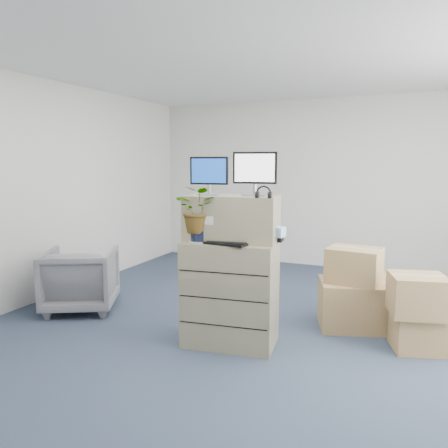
{
  "coord_description": "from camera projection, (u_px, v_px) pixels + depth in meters",
  "views": [
    {
      "loc": [
        1.29,
        -3.86,
        1.75
      ],
      "look_at": [
        -0.54,
        0.4,
        1.1
      ],
      "focal_mm": 35.0,
      "sensor_mm": 36.0,
      "label": 1
    }
  ],
  "objects": [
    {
      "name": "ground",
      "position": [
        259.0,
        343.0,
        4.26
      ],
      "size": [
        7.0,
        7.0,
        0.0
      ],
      "primitive_type": "plane",
      "color": "#232F3F",
      "rests_on": "ground"
    },
    {
      "name": "wall_back",
      "position": [
        328.0,
        184.0,
        7.26
      ],
      "size": [
        6.0,
        0.02,
        2.8
      ],
      "primitive_type": "cube",
      "color": "silver",
      "rests_on": "ground"
    },
    {
      "name": "filing_cabinet_lower",
      "position": [
        230.0,
        293.0,
        4.2
      ],
      "size": [
        0.92,
        0.63,
        1.01
      ],
      "primitive_type": "cube",
      "rotation": [
        0.0,
        0.0,
        0.12
      ],
      "color": "gray",
      "rests_on": "ground"
    },
    {
      "name": "filing_cabinet_upper",
      "position": [
        232.0,
        218.0,
        4.15
      ],
      "size": [
        0.91,
        0.54,
        0.43
      ],
      "primitive_type": "cube",
      "rotation": [
        0.0,
        0.0,
        0.12
      ],
      "color": "gray",
      "rests_on": "filing_cabinet_lower"
    },
    {
      "name": "monitor_left",
      "position": [
        209.0,
        174.0,
        4.12
      ],
      "size": [
        0.37,
        0.17,
        0.36
      ],
      "rotation": [
        0.0,
        0.0,
        0.18
      ],
      "color": "#99999E",
      "rests_on": "filing_cabinet_upper"
    },
    {
      "name": "monitor_right",
      "position": [
        255.0,
        171.0,
        4.04
      ],
      "size": [
        0.41,
        0.19,
        0.41
      ],
      "rotation": [
        0.0,
        0.0,
        0.14
      ],
      "color": "#99999E",
      "rests_on": "filing_cabinet_upper"
    },
    {
      "name": "headphones",
      "position": [
        264.0,
        193.0,
        3.84
      ],
      "size": [
        0.14,
        0.03,
        0.14
      ],
      "primitive_type": "torus",
      "rotation": [
        1.57,
        0.0,
        0.12
      ],
      "color": "black",
      "rests_on": "filing_cabinet_upper"
    },
    {
      "name": "keyboard",
      "position": [
        226.0,
        243.0,
        3.98
      ],
      "size": [
        0.44,
        0.23,
        0.02
      ],
      "primitive_type": "cube",
      "rotation": [
        0.0,
        0.0,
        -0.15
      ],
      "color": "black",
      "rests_on": "filing_cabinet_lower"
    },
    {
      "name": "mouse",
      "position": [
        259.0,
        243.0,
        3.95
      ],
      "size": [
        0.09,
        0.06,
        0.03
      ],
      "primitive_type": "ellipsoid",
      "rotation": [
        0.0,
        0.0,
        -0.06
      ],
      "color": "silver",
      "rests_on": "filing_cabinet_lower"
    },
    {
      "name": "water_bottle",
      "position": [
        240.0,
        228.0,
        4.14
      ],
      "size": [
        0.07,
        0.07,
        0.24
      ],
      "primitive_type": "cylinder",
      "color": "#92959A",
      "rests_on": "filing_cabinet_lower"
    },
    {
      "name": "phone_dock",
      "position": [
        224.0,
        236.0,
        4.16
      ],
      "size": [
        0.06,
        0.06,
        0.13
      ],
      "rotation": [
        0.0,
        0.0,
        0.12
      ],
      "color": "silver",
      "rests_on": "filing_cabinet_lower"
    },
    {
      "name": "external_drive",
      "position": [
        273.0,
        238.0,
        4.15
      ],
      "size": [
        0.19,
        0.15,
        0.05
      ],
      "primitive_type": "cube",
      "rotation": [
        0.0,
        0.0,
        0.1
      ],
      "color": "black",
      "rests_on": "filing_cabinet_lower"
    },
    {
      "name": "tissue_box",
      "position": [
        271.0,
        231.0,
        4.09
      ],
      "size": [
        0.26,
        0.15,
        0.09
      ],
      "primitive_type": "cube",
      "rotation": [
        0.0,
        0.0,
        -0.11
      ],
      "color": "#3D7ED2",
      "rests_on": "external_drive"
    },
    {
      "name": "potted_plant",
      "position": [
        199.0,
        216.0,
        4.07
      ],
      "size": [
        0.44,
        0.48,
        0.43
      ],
      "rotation": [
        0.0,
        0.0,
        0.12
      ],
      "color": "#ACC7A0",
      "rests_on": "filing_cabinet_lower"
    },
    {
      "name": "office_chair",
      "position": [
        81.0,
        276.0,
        5.2
      ],
      "size": [
        1.05,
        1.02,
        0.81
      ],
      "primitive_type": "imported",
      "rotation": [
        0.0,
        0.0,
        3.63
      ],
      "color": "slate",
      "rests_on": "ground"
    },
    {
      "name": "cardboard_boxes",
      "position": [
        415.0,
        305.0,
        4.46
      ],
      "size": [
        2.59,
        1.61,
        0.87
      ],
      "color": "olive",
      "rests_on": "ground"
    }
  ]
}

